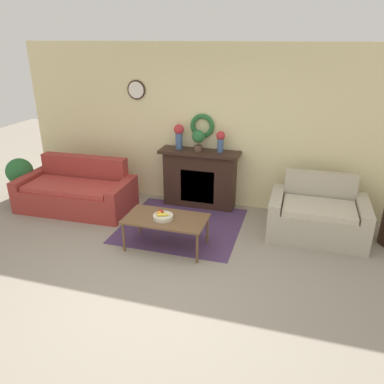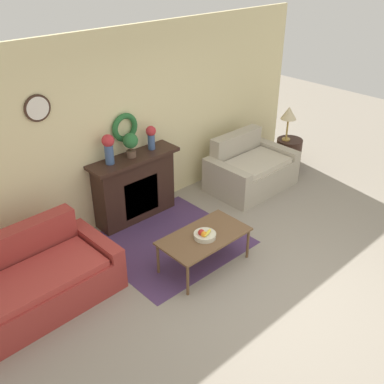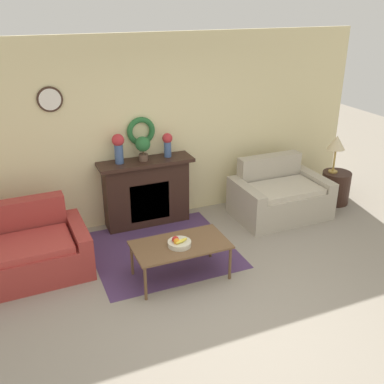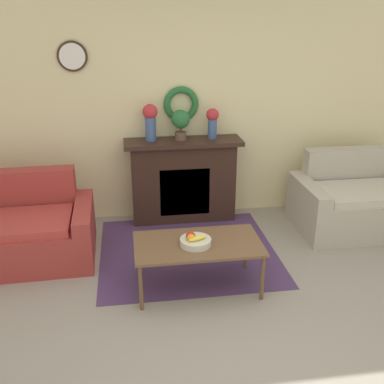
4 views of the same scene
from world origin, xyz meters
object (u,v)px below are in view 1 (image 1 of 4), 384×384
at_px(loveseat_right, 317,215).
at_px(vase_on_mantel_left, 179,135).
at_px(coffee_table, 166,220).
at_px(potted_plant_on_mantel, 198,138).
at_px(couch_left, 77,192).
at_px(vase_on_mantel_right, 221,140).
at_px(fruit_bowl, 163,216).
at_px(fireplace, 200,178).
at_px(potted_plant_floor_by_couch, 20,175).

xyz_separation_m(loveseat_right, vase_on_mantel_left, (-2.33, 0.53, 0.94)).
relative_size(coffee_table, vase_on_mantel_left, 2.70).
bearing_deg(vase_on_mantel_left, potted_plant_on_mantel, -3.35).
distance_m(couch_left, coffee_table, 2.09).
relative_size(couch_left, coffee_table, 1.72).
distance_m(coffee_table, vase_on_mantel_right, 1.76).
height_order(coffee_table, vase_on_mantel_right, vase_on_mantel_right).
bearing_deg(loveseat_right, couch_left, -177.27).
distance_m(couch_left, fruit_bowl, 2.08).
xyz_separation_m(fruit_bowl, potted_plant_on_mantel, (0.07, 1.54, 0.71)).
height_order(loveseat_right, coffee_table, loveseat_right).
bearing_deg(fireplace, loveseat_right, -14.91).
bearing_deg(vase_on_mantel_right, potted_plant_on_mantel, -176.93).
xyz_separation_m(coffee_table, potted_plant_on_mantel, (0.04, 1.50, 0.80)).
relative_size(fireplace, couch_left, 0.70).
distance_m(vase_on_mantel_left, vase_on_mantel_right, 0.71).
height_order(loveseat_right, vase_on_mantel_left, vase_on_mantel_left).
height_order(coffee_table, potted_plant_on_mantel, potted_plant_on_mantel).
xyz_separation_m(couch_left, loveseat_right, (3.95, 0.19, 0.01)).
xyz_separation_m(fruit_bowl, potted_plant_floor_by_couch, (-3.07, 0.89, -0.03)).
bearing_deg(coffee_table, fireplace, 87.63).
xyz_separation_m(fireplace, fruit_bowl, (-0.10, -1.55, -0.01)).
relative_size(coffee_table, vase_on_mantel_right, 3.23).
height_order(couch_left, fruit_bowl, couch_left).
bearing_deg(couch_left, vase_on_mantel_right, 15.39).
xyz_separation_m(fruit_bowl, vase_on_mantel_right, (0.44, 1.56, 0.71)).
relative_size(coffee_table, potted_plant_floor_by_couch, 1.47).
relative_size(couch_left, loveseat_right, 1.40).
bearing_deg(couch_left, potted_plant_on_mantel, 17.88).
distance_m(loveseat_right, vase_on_mantel_right, 1.92).
bearing_deg(fruit_bowl, coffee_table, 47.69).
xyz_separation_m(couch_left, vase_on_mantel_left, (1.62, 0.72, 0.95)).
bearing_deg(coffee_table, potted_plant_on_mantel, 88.62).
relative_size(fireplace, fruit_bowl, 4.93).
xyz_separation_m(vase_on_mantel_left, vase_on_mantel_right, (0.71, 0.00, -0.04)).
relative_size(loveseat_right, potted_plant_floor_by_couch, 1.80).
relative_size(fireplace, potted_plant_floor_by_couch, 1.77).
relative_size(couch_left, potted_plant_floor_by_couch, 2.52).
xyz_separation_m(loveseat_right, potted_plant_floor_by_couch, (-5.12, -0.14, 0.16)).
relative_size(fruit_bowl, vase_on_mantel_right, 0.79).
distance_m(loveseat_right, vase_on_mantel_left, 2.56).
relative_size(fireplace, potted_plant_on_mantel, 3.91).
distance_m(fireplace, potted_plant_floor_by_couch, 3.23).
bearing_deg(vase_on_mantel_right, fireplace, -179.06).
xyz_separation_m(couch_left, fruit_bowl, (1.89, -0.84, 0.20)).
bearing_deg(potted_plant_on_mantel, couch_left, -160.41).
bearing_deg(potted_plant_on_mantel, fireplace, 28.25).
height_order(fruit_bowl, potted_plant_floor_by_couch, potted_plant_floor_by_couch).
relative_size(couch_left, potted_plant_on_mantel, 5.57).
bearing_deg(potted_plant_floor_by_couch, fireplace, 11.82).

